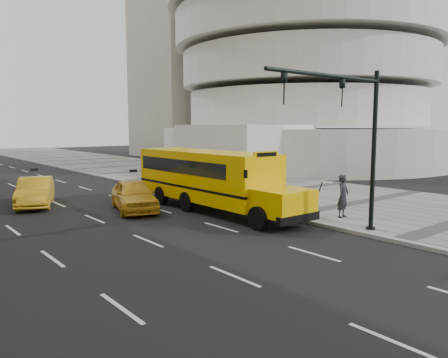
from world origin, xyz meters
TOP-DOWN VIEW (x-y plane):
  - ground at (0.00, 0.00)m, footprint 140.00×140.00m
  - sidewalk_museum at (12.00, 0.00)m, footprint 12.00×140.00m
  - curb_museum at (6.00, 0.00)m, footprint 0.30×140.00m
  - guggenheim at (29.37, 18.51)m, footprint 33.20×42.20m
  - school_bus at (4.50, -1.51)m, footprint 2.96×11.56m
  - taxi_near at (1.41, 0.68)m, footprint 3.12×4.96m
  - taxi_far at (-2.11, 5.18)m, footprint 3.20×4.92m
  - pedestrian at (7.67, -7.43)m, footprint 0.79×0.59m
  - traffic_signal at (5.19, -9.55)m, footprint 6.18×0.36m

SIDE VIEW (x-z plane):
  - ground at x=0.00m, z-range 0.00..0.00m
  - sidewalk_museum at x=12.00m, z-range 0.00..0.15m
  - curb_museum at x=6.00m, z-range 0.00..0.15m
  - taxi_far at x=-2.11m, z-range 0.00..1.53m
  - taxi_near at x=1.41m, z-range 0.00..1.57m
  - pedestrian at x=7.67m, z-range 0.15..2.10m
  - school_bus at x=4.50m, z-range 0.17..3.36m
  - traffic_signal at x=5.19m, z-range 0.89..7.29m
  - guggenheim at x=29.37m, z-range -3.92..31.08m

